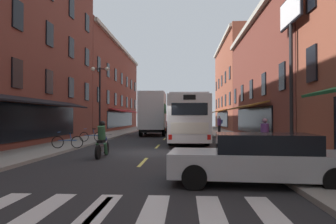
# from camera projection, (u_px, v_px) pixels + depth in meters

# --- Properties ---
(ground_plane) EXTENTS (34.80, 80.00, 0.10)m
(ground_plane) POSITION_uv_depth(u_px,v_px,m) (152.00, 153.00, 15.54)
(ground_plane) COLOR #28282B
(lane_centre_dashes) EXTENTS (0.14, 73.90, 0.01)m
(lane_centre_dashes) POSITION_uv_depth(u_px,v_px,m) (152.00, 153.00, 15.29)
(lane_centre_dashes) COLOR #DBCC4C
(lane_centre_dashes) RESTS_ON ground
(crosswalk_near) EXTENTS (7.10, 2.80, 0.01)m
(crosswalk_near) POSITION_uv_depth(u_px,v_px,m) (94.00, 214.00, 5.56)
(crosswalk_near) COLOR silver
(crosswalk_near) RESTS_ON ground
(sidewalk_left) EXTENTS (3.00, 80.00, 0.14)m
(sidewalk_left) POSITION_uv_depth(u_px,v_px,m) (43.00, 150.00, 15.88)
(sidewalk_left) COLOR gray
(sidewalk_left) RESTS_ON ground
(sidewalk_right) EXTENTS (3.00, 80.00, 0.14)m
(sidewalk_right) POSITION_uv_depth(u_px,v_px,m) (267.00, 151.00, 15.21)
(sidewalk_right) COLOR gray
(sidewalk_right) RESTS_ON ground
(billboard_sign) EXTENTS (0.40, 2.92, 7.83)m
(billboard_sign) POSITION_uv_depth(u_px,v_px,m) (291.00, 32.00, 14.94)
(billboard_sign) COLOR black
(billboard_sign) RESTS_ON sidewalk_right
(transit_bus) EXTENTS (2.70, 12.26, 3.32)m
(transit_bus) POSITION_uv_depth(u_px,v_px,m) (188.00, 118.00, 22.89)
(transit_bus) COLOR silver
(transit_bus) RESTS_ON ground
(box_truck) EXTENTS (2.58, 6.88, 4.23)m
(box_truck) POSITION_uv_depth(u_px,v_px,m) (154.00, 114.00, 29.89)
(box_truck) COLOR #B21E19
(box_truck) RESTS_ON ground
(sedan_near) EXTENTS (4.86, 2.20, 1.38)m
(sedan_near) POSITION_uv_depth(u_px,v_px,m) (259.00, 159.00, 8.04)
(sedan_near) COLOR silver
(sedan_near) RESTS_ON ground
(sedan_mid) EXTENTS (1.91, 4.73, 1.30)m
(sedan_mid) POSITION_uv_depth(u_px,v_px,m) (162.00, 126.00, 39.13)
(sedan_mid) COLOR silver
(sedan_mid) RESTS_ON ground
(motorcycle_rider) EXTENTS (0.62, 2.07, 1.66)m
(motorcycle_rider) POSITION_uv_depth(u_px,v_px,m) (102.00, 142.00, 13.52)
(motorcycle_rider) COLOR black
(motorcycle_rider) RESTS_ON ground
(bicycle_near) EXTENTS (1.71, 0.48, 0.91)m
(bicycle_near) POSITION_uv_depth(u_px,v_px,m) (91.00, 136.00, 20.58)
(bicycle_near) COLOR black
(bicycle_near) RESTS_ON sidewalk_left
(bicycle_mid) EXTENTS (1.71, 0.48, 0.91)m
(bicycle_mid) POSITION_uv_depth(u_px,v_px,m) (67.00, 142.00, 16.13)
(bicycle_mid) COLOR black
(bicycle_mid) RESTS_ON sidewalk_left
(pedestrian_near) EXTENTS (0.51, 0.36, 1.83)m
(pedestrian_near) POSITION_uv_depth(u_px,v_px,m) (219.00, 125.00, 29.03)
(pedestrian_near) COLOR black
(pedestrian_near) RESTS_ON sidewalk_right
(pedestrian_mid) EXTENTS (0.36, 0.36, 1.64)m
(pedestrian_mid) POSITION_uv_depth(u_px,v_px,m) (265.00, 136.00, 13.29)
(pedestrian_mid) COLOR #B29947
(pedestrian_mid) RESTS_ON sidewalk_right
(street_lamp_twin) EXTENTS (1.42, 0.32, 5.58)m
(street_lamp_twin) POSITION_uv_depth(u_px,v_px,m) (100.00, 99.00, 22.81)
(street_lamp_twin) COLOR black
(street_lamp_twin) RESTS_ON sidewalk_left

